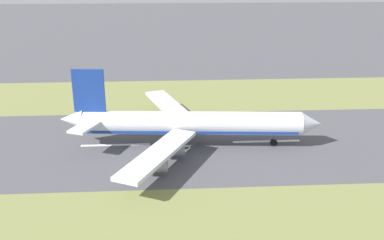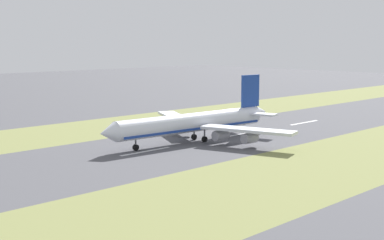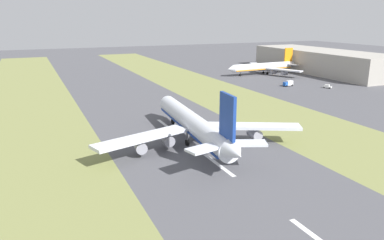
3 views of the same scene
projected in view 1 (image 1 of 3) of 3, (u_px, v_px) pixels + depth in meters
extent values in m
plane|color=#4C4C51|center=(177.00, 143.00, 118.37)|extent=(800.00, 800.00, 0.00)
cube|color=olive|center=(173.00, 95.00, 160.64)|extent=(40.00, 600.00, 0.01)
cube|color=silver|center=(116.00, 145.00, 117.43)|extent=(1.20, 18.00, 0.01)
cube|color=silver|center=(266.00, 141.00, 119.77)|extent=(1.20, 18.00, 0.01)
cylinder|color=silver|center=(192.00, 123.00, 115.20)|extent=(10.40, 56.30, 6.00)
cone|color=silver|center=(311.00, 124.00, 114.72)|extent=(6.26, 5.45, 5.88)
cone|color=silver|center=(72.00, 119.00, 115.42)|extent=(5.56, 6.38, 5.10)
cube|color=navy|center=(192.00, 129.00, 115.76)|extent=(9.92, 54.04, 0.70)
cube|color=silver|center=(169.00, 105.00, 132.09)|extent=(29.46, 14.43, 0.90)
cube|color=silver|center=(158.00, 154.00, 99.16)|extent=(28.63, 18.32, 0.90)
cylinder|color=#93939E|center=(178.00, 123.00, 124.87)|extent=(3.57, 5.04, 3.20)
cylinder|color=#93939E|center=(168.00, 113.00, 133.39)|extent=(3.57, 5.04, 3.20)
cylinder|color=#93939E|center=(175.00, 149.00, 107.93)|extent=(3.57, 5.04, 3.20)
cylinder|color=#93939E|center=(157.00, 165.00, 99.52)|extent=(3.57, 5.04, 3.20)
cube|color=navy|center=(89.00, 91.00, 112.74)|extent=(1.43, 8.04, 11.00)
cube|color=silver|center=(96.00, 112.00, 120.45)|extent=(10.75, 6.61, 0.60)
cube|color=silver|center=(86.00, 126.00, 110.10)|extent=(10.92, 7.90, 0.60)
cylinder|color=#59595E|center=(274.00, 137.00, 116.12)|extent=(0.50, 0.50, 3.20)
cylinder|color=black|center=(274.00, 143.00, 116.66)|extent=(1.04, 1.87, 1.80)
cylinder|color=#59595E|center=(181.00, 133.00, 118.95)|extent=(0.50, 0.50, 3.20)
cylinder|color=black|center=(181.00, 138.00, 119.49)|extent=(1.04, 1.87, 1.80)
cylinder|color=#59595E|center=(180.00, 140.00, 114.06)|extent=(0.50, 0.50, 3.20)
cylinder|color=black|center=(180.00, 146.00, 114.60)|extent=(1.04, 1.87, 1.80)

